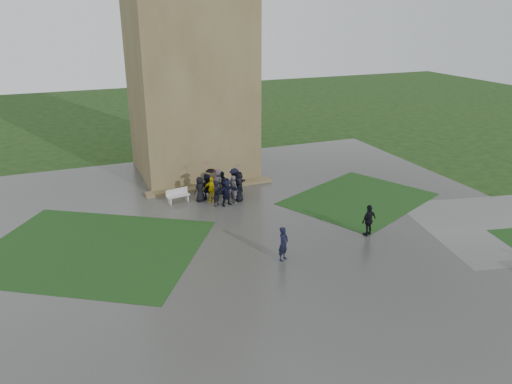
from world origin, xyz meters
name	(u,v)px	position (x,y,z in m)	size (l,w,h in m)	color
ground	(271,254)	(0.00, 0.00, 0.00)	(120.00, 120.00, 0.00)	black
plaza	(256,238)	(0.00, 2.00, 0.01)	(34.00, 34.00, 0.02)	#373634
lawn_inset_left	(92,249)	(-8.50, 4.00, 0.03)	(11.00, 9.00, 0.01)	#143412
lawn_inset_right	(359,199)	(8.50, 5.00, 0.03)	(9.00, 7.00, 0.01)	#143412
tower	(188,51)	(0.00, 15.00, 9.00)	(8.00, 8.00, 18.00)	brown
tower_plinth	(210,187)	(0.00, 10.60, 0.13)	(9.00, 0.80, 0.22)	brown
bench	(178,195)	(-2.69, 8.94, 0.47)	(1.57, 0.73, 0.87)	#BAB9B5
visitor_cluster	(223,184)	(0.13, 8.21, 1.12)	(3.71, 3.20, 2.63)	black
pedestrian_mid	(283,244)	(0.33, -0.79, 0.90)	(0.64, 0.42, 1.76)	black
pedestrian_near	(369,220)	(5.90, 0.07, 0.92)	(1.05, 0.60, 1.80)	black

